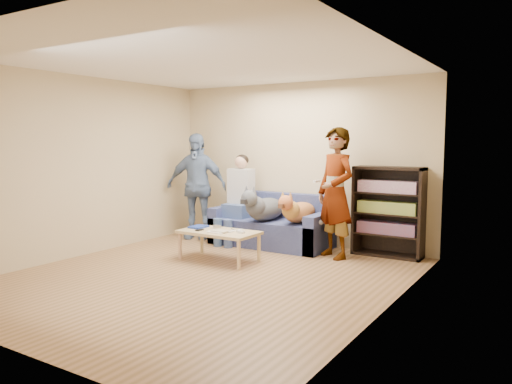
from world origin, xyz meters
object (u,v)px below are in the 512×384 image
Objects in this scene: dog_tan at (297,211)px; person_standing_left at (196,186)px; coffee_table at (219,234)px; bookshelf at (388,210)px; notebook_blue at (199,227)px; person_seated at (238,196)px; sofa at (272,228)px; camera_silver at (217,227)px; person_standing_right at (336,193)px; dog_gray at (263,208)px.

person_standing_left is at bearing -179.24° from dog_tan.
bookshelf is (1.91, 1.53, 0.31)m from coffee_table.
notebook_blue reaches higher than coffee_table.
person_seated is at bearing -171.40° from bookshelf.
person_standing_left is 1.77m from coffee_table.
bookshelf is (2.31, 1.48, 0.25)m from notebook_blue.
sofa is at bearing 12.24° from person_seated.
bookshelf is at bearing 32.54° from notebook_blue.
bookshelf is at bearing 17.21° from dog_tan.
dog_tan reaches higher than camera_silver.
coffee_table is 2.46m from bookshelf.
dog_tan is at bearing -17.73° from person_standing_left.
person_standing_right is 1.63× the size of dog_tan.
camera_silver is at bearing -118.10° from person_standing_right.
bookshelf reaches higher than dog_gray.
dog_gray is (0.21, 0.92, 0.19)m from camera_silver.
person_seated reaches higher than sofa.
sofa is at bearing 162.98° from dog_tan.
person_standing_right is at bearing -8.59° from dog_tan.
dog_gray is (-1.21, 0.01, -0.30)m from person_standing_right.
person_seated reaches higher than dog_tan.
notebook_blue is at bearing -112.42° from sofa.
coffee_table is (-0.64, -1.13, -0.24)m from dog_tan.
person_standing_right is 2.02m from notebook_blue.
person_standing_right is at bearing -12.40° from sofa.
bookshelf reaches higher than notebook_blue.
person_standing_right is 1.24m from dog_gray.
notebook_blue is 2.36× the size of camera_silver.
sofa is 1.46× the size of bookshelf.
camera_silver is at bearing -71.40° from person_seated.
person_standing_left is at bearing -175.81° from person_seated.
sofa is 0.44m from dog_gray.
person_standing_left reaches higher than coffee_table.
camera_silver is at bearing -126.86° from dog_tan.
camera_silver reaches higher than notebook_blue.
person_standing_right is at bearing -4.33° from person_seated.
dog_tan is at bearing -17.02° from sofa.
person_standing_right is 0.83m from bookshelf.
notebook_blue is at bearing -116.38° from dog_gray.
dog_gray is (0.49, 0.99, 0.20)m from notebook_blue.
person_standing_right is 1.69× the size of coffee_table.
sofa is at bearing 67.58° from notebook_blue.
dog_gray is (-0.02, -0.25, 0.35)m from sofa.
coffee_table is (-0.11, -1.29, 0.09)m from sofa.
notebook_blue is 0.21× the size of dog_gray.
person_standing_left is at bearing -172.51° from bookshelf.
person_seated is 2.41m from bookshelf.
dog_gray is 0.56m from dog_tan.
sofa is at bearing 78.79° from camera_silver.
person_standing_left reaches higher than dog_tan.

